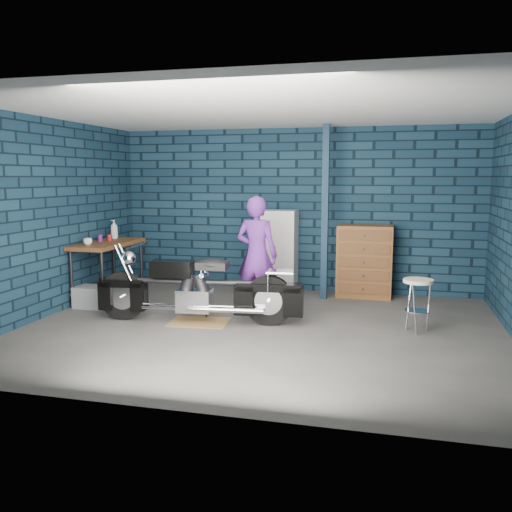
{
  "coord_description": "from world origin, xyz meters",
  "views": [
    {
      "loc": [
        1.57,
        -6.43,
        1.91
      ],
      "look_at": [
        -0.13,
        0.3,
        0.89
      ],
      "focal_mm": 38.0,
      "sensor_mm": 36.0,
      "label": 1
    }
  ],
  "objects_px": {
    "locker": "(277,252)",
    "tool_chest": "(364,261)",
    "motorcycle": "(199,284)",
    "storage_bin": "(93,297)",
    "shop_stool": "(417,306)",
    "workbench": "(109,271)",
    "person": "(257,255)"
  },
  "relations": [
    {
      "from": "motorcycle",
      "to": "storage_bin",
      "type": "relative_size",
      "value": 4.62
    },
    {
      "from": "workbench",
      "to": "locker",
      "type": "height_order",
      "value": "locker"
    },
    {
      "from": "tool_chest",
      "to": "shop_stool",
      "type": "height_order",
      "value": "tool_chest"
    },
    {
      "from": "workbench",
      "to": "shop_stool",
      "type": "relative_size",
      "value": 2.1
    },
    {
      "from": "motorcycle",
      "to": "tool_chest",
      "type": "distance_m",
      "value": 2.92
    },
    {
      "from": "workbench",
      "to": "person",
      "type": "height_order",
      "value": "person"
    },
    {
      "from": "motorcycle",
      "to": "shop_stool",
      "type": "distance_m",
      "value": 2.78
    },
    {
      "from": "tool_chest",
      "to": "locker",
      "type": "bearing_deg",
      "value": 180.0
    },
    {
      "from": "person",
      "to": "tool_chest",
      "type": "relative_size",
      "value": 1.44
    },
    {
      "from": "shop_stool",
      "to": "storage_bin",
      "type": "bearing_deg",
      "value": 177.9
    },
    {
      "from": "person",
      "to": "motorcycle",
      "type": "bearing_deg",
      "value": 57.91
    },
    {
      "from": "workbench",
      "to": "storage_bin",
      "type": "relative_size",
      "value": 2.78
    },
    {
      "from": "workbench",
      "to": "person",
      "type": "relative_size",
      "value": 0.85
    },
    {
      "from": "storage_bin",
      "to": "locker",
      "type": "height_order",
      "value": "locker"
    },
    {
      "from": "person",
      "to": "tool_chest",
      "type": "bearing_deg",
      "value": -126.86
    },
    {
      "from": "tool_chest",
      "to": "motorcycle",
      "type": "bearing_deg",
      "value": -133.91
    },
    {
      "from": "motorcycle",
      "to": "shop_stool",
      "type": "relative_size",
      "value": 3.5
    },
    {
      "from": "person",
      "to": "shop_stool",
      "type": "xyz_separation_m",
      "value": [
        2.16,
        -0.47,
        -0.49
      ]
    },
    {
      "from": "locker",
      "to": "shop_stool",
      "type": "height_order",
      "value": "locker"
    },
    {
      "from": "workbench",
      "to": "motorcycle",
      "type": "xyz_separation_m",
      "value": [
        1.81,
        -0.9,
        0.06
      ]
    },
    {
      "from": "tool_chest",
      "to": "person",
      "type": "bearing_deg",
      "value": -135.43
    },
    {
      "from": "locker",
      "to": "tool_chest",
      "type": "distance_m",
      "value": 1.42
    },
    {
      "from": "workbench",
      "to": "person",
      "type": "distance_m",
      "value": 2.46
    },
    {
      "from": "motorcycle",
      "to": "storage_bin",
      "type": "height_order",
      "value": "motorcycle"
    },
    {
      "from": "locker",
      "to": "tool_chest",
      "type": "xyz_separation_m",
      "value": [
        1.42,
        0.0,
        -0.11
      ]
    },
    {
      "from": "storage_bin",
      "to": "locker",
      "type": "relative_size",
      "value": 0.37
    },
    {
      "from": "workbench",
      "to": "tool_chest",
      "type": "height_order",
      "value": "tool_chest"
    },
    {
      "from": "person",
      "to": "locker",
      "type": "relative_size",
      "value": 1.21
    },
    {
      "from": "storage_bin",
      "to": "tool_chest",
      "type": "bearing_deg",
      "value": 24.02
    },
    {
      "from": "motorcycle",
      "to": "storage_bin",
      "type": "bearing_deg",
      "value": 161.71
    },
    {
      "from": "workbench",
      "to": "shop_stool",
      "type": "distance_m",
      "value": 4.63
    },
    {
      "from": "shop_stool",
      "to": "motorcycle",
      "type": "bearing_deg",
      "value": -175.19
    }
  ]
}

